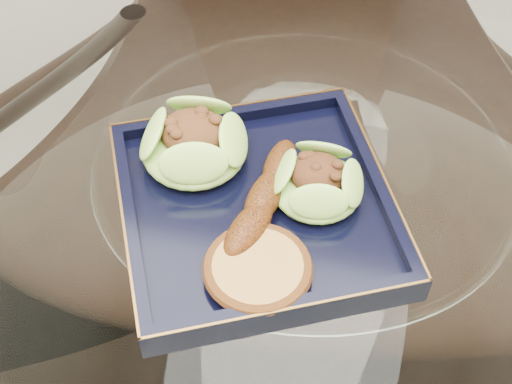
# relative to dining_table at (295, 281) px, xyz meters

# --- Properties ---
(dining_table) EXTENTS (1.13, 1.13, 0.77)m
(dining_table) POSITION_rel_dining_table_xyz_m (0.00, 0.00, 0.00)
(dining_table) COLOR white
(dining_table) RESTS_ON ground
(dining_chair) EXTENTS (0.50, 0.50, 0.95)m
(dining_chair) POSITION_rel_dining_table_xyz_m (-0.05, 0.40, -0.07)
(dining_chair) COLOR black
(dining_chair) RESTS_ON ground
(navy_plate) EXTENTS (0.36, 0.36, 0.02)m
(navy_plate) POSITION_rel_dining_table_xyz_m (-0.04, -0.04, 0.17)
(navy_plate) COLOR black
(navy_plate) RESTS_ON dining_table
(lettuce_wrap_left) EXTENTS (0.14, 0.14, 0.04)m
(lettuce_wrap_left) POSITION_rel_dining_table_xyz_m (-0.12, 0.01, 0.20)
(lettuce_wrap_left) COLOR #75A931
(lettuce_wrap_left) RESTS_ON navy_plate
(lettuce_wrap_right) EXTENTS (0.12, 0.12, 0.03)m
(lettuce_wrap_right) POSITION_rel_dining_table_xyz_m (0.02, -0.01, 0.20)
(lettuce_wrap_right) COLOR #6DA630
(lettuce_wrap_right) RESTS_ON navy_plate
(roasted_plantain) EXTENTS (0.06, 0.16, 0.03)m
(roasted_plantain) POSITION_rel_dining_table_xyz_m (-0.03, -0.04, 0.20)
(roasted_plantain) COLOR #632C0A
(roasted_plantain) RESTS_ON navy_plate
(crumb_patty) EXTENTS (0.12, 0.12, 0.02)m
(crumb_patty) POSITION_rel_dining_table_xyz_m (-0.02, -0.12, 0.19)
(crumb_patty) COLOR #B5803C
(crumb_patty) RESTS_ON navy_plate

